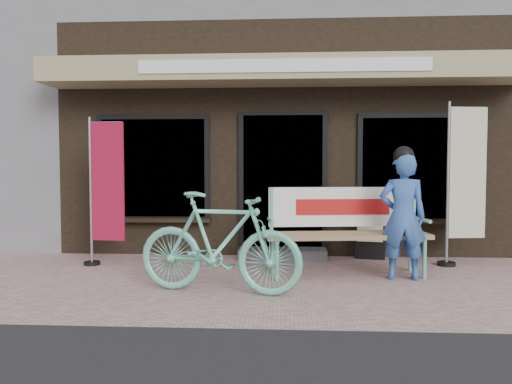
# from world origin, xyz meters

# --- Properties ---
(ground) EXTENTS (70.00, 70.00, 0.00)m
(ground) POSITION_xyz_m (0.00, 0.00, 0.00)
(ground) COLOR tan
(ground) RESTS_ON ground
(storefront) EXTENTS (7.00, 6.77, 6.00)m
(storefront) POSITION_xyz_m (0.00, 4.96, 2.99)
(storefront) COLOR black
(storefront) RESTS_ON ground
(bench) EXTENTS (2.09, 0.77, 1.11)m
(bench) POSITION_xyz_m (0.80, 0.74, 0.65)
(bench) COLOR #61BDA0
(bench) RESTS_ON ground
(person) EXTENTS (0.58, 0.40, 1.62)m
(person) POSITION_xyz_m (1.46, 0.49, 0.80)
(person) COLOR #3059A8
(person) RESTS_ON ground
(bicycle) EXTENTS (1.90, 0.86, 1.10)m
(bicycle) POSITION_xyz_m (-0.67, -0.31, 0.55)
(bicycle) COLOR #61BDA0
(bicycle) RESTS_ON ground
(nobori_red) EXTENTS (0.61, 0.24, 2.05)m
(nobori_red) POSITION_xyz_m (-2.45, 1.11, 1.06)
(nobori_red) COLOR gray
(nobori_red) RESTS_ON ground
(nobori_cream) EXTENTS (0.67, 0.28, 2.26)m
(nobori_cream) POSITION_xyz_m (2.50, 1.38, 1.17)
(nobori_cream) COLOR gray
(nobori_cream) RESTS_ON ground
(menu_stand) EXTENTS (0.44, 0.18, 0.88)m
(menu_stand) POSITION_xyz_m (1.29, 1.78, 0.45)
(menu_stand) COLOR black
(menu_stand) RESTS_ON ground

